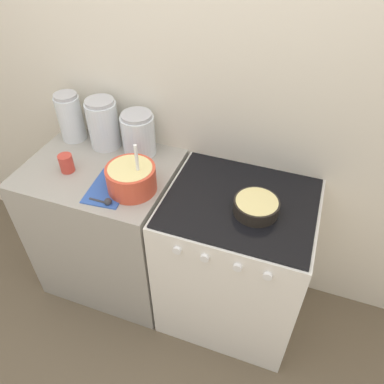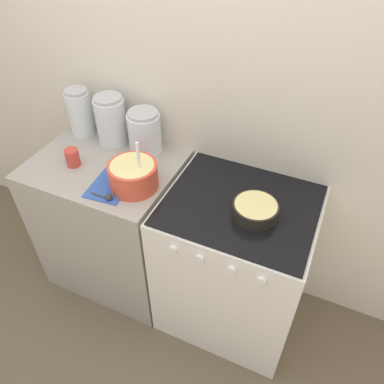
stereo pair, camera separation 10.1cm
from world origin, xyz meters
The scene contains 12 objects.
ground_plane centered at (0.00, 0.00, 0.00)m, with size 12.00×12.00×0.00m, color brown.
wall_back centered at (0.00, 0.65, 1.20)m, with size 4.57×0.05×2.40m.
countertop_cabinet centered at (-0.39, 0.31, 0.45)m, with size 0.78×0.62×0.91m.
stove centered at (0.38, 0.31, 0.45)m, with size 0.74×0.64×0.91m.
mixing_bowl centered at (-0.14, 0.22, 0.98)m, with size 0.24×0.24×0.27m.
baking_pan centered at (0.46, 0.27, 0.94)m, with size 0.21×0.21×0.07m.
storage_jar_left centered at (-0.66, 0.51, 1.02)m, with size 0.14×0.14×0.28m.
storage_jar_middle centered at (-0.45, 0.51, 1.03)m, with size 0.17×0.17×0.28m.
storage_jar_right centered at (-0.24, 0.51, 1.01)m, with size 0.18×0.18×0.24m.
tin_can centered at (-0.52, 0.23, 0.95)m, with size 0.07×0.07×0.10m.
recipe_page centered at (-0.25, 0.18, 0.91)m, with size 0.21×0.29×0.01m.
measuring_spoon centered at (-0.21, 0.08, 0.92)m, with size 0.12×0.04×0.04m.
Camera 2 is at (0.70, -0.95, 2.11)m, focal length 35.00 mm.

